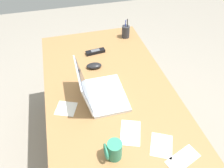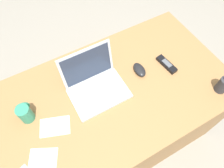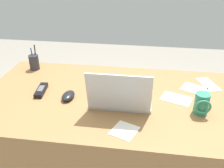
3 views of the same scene
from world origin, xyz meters
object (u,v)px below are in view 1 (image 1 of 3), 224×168
object	(u,v)px
laptop	(99,92)
pen_holder	(126,32)
computer_mouse	(94,66)
cordless_phone	(95,52)
coffee_mug_white	(114,150)

from	to	relation	value
laptop	pen_holder	xyz separation A→B (m)	(0.64, -0.37, 0.00)
computer_mouse	pen_holder	bearing A→B (deg)	-39.81
cordless_phone	pen_holder	bearing A→B (deg)	-60.79
laptop	coffee_mug_white	world-z (taller)	laptop
laptop	computer_mouse	size ratio (longest dim) A/B	2.96
cordless_phone	pen_holder	world-z (taller)	pen_holder
laptop	computer_mouse	xyz separation A→B (m)	(0.29, -0.02, -0.03)
cordless_phone	pen_holder	size ratio (longest dim) A/B	0.88
coffee_mug_white	pen_holder	distance (m)	1.11
computer_mouse	cordless_phone	xyz separation A→B (m)	(0.18, -0.05, -0.01)
laptop	cordless_phone	xyz separation A→B (m)	(0.47, -0.07, -0.04)
computer_mouse	cordless_phone	bearing A→B (deg)	-9.35
computer_mouse	pen_holder	size ratio (longest dim) A/B	0.62
computer_mouse	coffee_mug_white	size ratio (longest dim) A/B	1.00
cordless_phone	computer_mouse	bearing A→B (deg)	165.35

